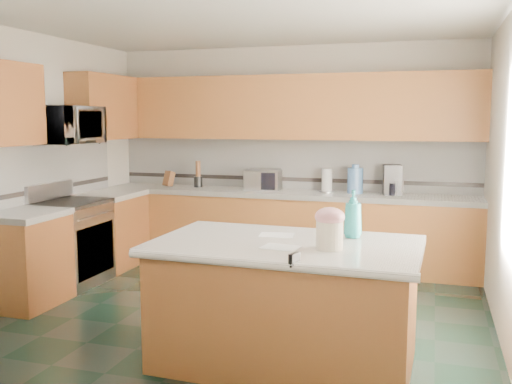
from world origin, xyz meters
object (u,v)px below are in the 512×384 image
(soap_bottle_island, at_px, (353,214))
(knife_block, at_px, (169,179))
(island_base, at_px, (285,307))
(treat_jar, at_px, (329,235))
(island_top, at_px, (286,246))
(coffee_maker, at_px, (392,180))
(toaster_oven, at_px, (263,180))

(soap_bottle_island, bearing_deg, knife_block, 134.14)
(island_base, relative_size, treat_jar, 9.33)
(island_top, distance_m, soap_bottle_island, 0.57)
(treat_jar, height_order, knife_block, knife_block)
(knife_block, bearing_deg, island_top, -29.55)
(island_top, bearing_deg, knife_block, 130.66)
(coffee_maker, bearing_deg, soap_bottle_island, -101.69)
(island_top, bearing_deg, coffee_maker, 80.65)
(island_base, xyz_separation_m, knife_block, (-2.32, 2.84, 0.59))
(soap_bottle_island, height_order, toaster_oven, soap_bottle_island)
(toaster_oven, distance_m, coffee_maker, 1.57)
(knife_block, relative_size, toaster_oven, 0.46)
(treat_jar, xyz_separation_m, soap_bottle_island, (0.10, 0.44, 0.08))
(soap_bottle_island, relative_size, toaster_oven, 0.83)
(soap_bottle_island, relative_size, coffee_maker, 1.02)
(treat_jar, height_order, soap_bottle_island, soap_bottle_island)
(treat_jar, height_order, coffee_maker, coffee_maker)
(treat_jar, bearing_deg, soap_bottle_island, 73.83)
(island_base, xyz_separation_m, island_top, (0.00, 0.00, 0.46))
(island_base, distance_m, coffee_maker, 2.99)
(island_base, relative_size, knife_block, 9.16)
(treat_jar, xyz_separation_m, coffee_maker, (0.20, 3.00, 0.08))
(knife_block, xyz_separation_m, coffee_maker, (2.86, 0.03, 0.08))
(treat_jar, relative_size, toaster_oven, 0.45)
(treat_jar, relative_size, soap_bottle_island, 0.54)
(treat_jar, distance_m, knife_block, 3.99)
(soap_bottle_island, height_order, coffee_maker, soap_bottle_island)
(island_base, bearing_deg, knife_block, 130.66)
(island_top, distance_m, toaster_oven, 3.02)
(island_base, distance_m, knife_block, 3.71)
(island_base, relative_size, island_top, 0.95)
(soap_bottle_island, bearing_deg, coffee_maker, 84.41)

